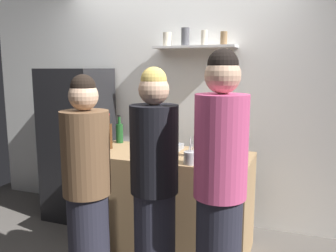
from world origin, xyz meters
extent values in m
cube|color=white|center=(0.00, 1.25, 1.30)|extent=(4.80, 0.10, 2.60)
cube|color=silver|center=(0.21, 1.09, 1.85)|extent=(0.83, 0.22, 0.02)
cylinder|color=beige|center=(-0.08, 1.09, 1.93)|extent=(0.09, 0.09, 0.14)
cylinder|color=#4C4C51|center=(0.12, 1.09, 1.95)|extent=(0.08, 0.08, 0.18)
cylinder|color=beige|center=(0.31, 1.09, 1.94)|extent=(0.07, 0.07, 0.15)
cylinder|color=olive|center=(0.51, 1.09, 1.93)|extent=(0.07, 0.07, 0.13)
cube|color=black|center=(-1.04, 0.85, 0.82)|extent=(0.61, 0.62, 1.64)
cylinder|color=#99999E|center=(-0.87, 0.52, 0.90)|extent=(0.02, 0.02, 0.45)
cube|color=#9E7A51|center=(0.15, 0.51, 0.44)|extent=(1.47, 0.68, 0.89)
cube|color=gray|center=(0.05, 0.64, 0.91)|extent=(0.34, 0.24, 0.05)
cylinder|color=#B2B2B7|center=(0.44, 0.25, 0.94)|extent=(0.11, 0.11, 0.10)
cylinder|color=silver|center=(0.46, 0.27, 1.01)|extent=(0.04, 0.04, 0.18)
cylinder|color=silver|center=(0.44, 0.25, 1.00)|extent=(0.02, 0.01, 0.16)
cylinder|color=silver|center=(0.42, 0.26, 1.00)|extent=(0.02, 0.02, 0.15)
cylinder|color=silver|center=(0.42, 0.27, 1.01)|extent=(0.03, 0.03, 0.18)
cylinder|color=silver|center=(0.44, 0.24, 1.01)|extent=(0.02, 0.01, 0.19)
cylinder|color=silver|center=(0.45, 0.25, 1.00)|extent=(0.01, 0.02, 0.16)
cylinder|color=silver|center=(0.45, 0.24, 1.00)|extent=(0.02, 0.04, 0.15)
cylinder|color=black|center=(0.44, 0.47, 0.99)|extent=(0.08, 0.08, 0.19)
cylinder|color=black|center=(0.44, 0.47, 1.12)|extent=(0.03, 0.03, 0.08)
cylinder|color=gold|center=(0.44, 0.47, 1.17)|extent=(0.04, 0.04, 0.02)
cylinder|color=#472814|center=(-0.45, 0.50, 1.01)|extent=(0.07, 0.07, 0.23)
cylinder|color=#472814|center=(-0.45, 0.50, 1.17)|extent=(0.03, 0.03, 0.08)
cylinder|color=maroon|center=(-0.45, 0.50, 1.22)|extent=(0.03, 0.03, 0.02)
cylinder|color=#B2BFB2|center=(0.69, 0.64, 0.98)|extent=(0.07, 0.07, 0.19)
cylinder|color=#B2BFB2|center=(0.69, 0.64, 1.12)|extent=(0.03, 0.03, 0.07)
cylinder|color=#333333|center=(0.69, 0.64, 1.16)|extent=(0.03, 0.03, 0.02)
cylinder|color=#19471E|center=(-0.48, 0.77, 0.99)|extent=(0.07, 0.07, 0.19)
cylinder|color=#19471E|center=(-0.48, 0.77, 1.12)|extent=(0.03, 0.03, 0.08)
cylinder|color=black|center=(-0.48, 0.77, 1.17)|extent=(0.03, 0.03, 0.02)
cylinder|color=silver|center=(0.22, 0.25, 0.97)|extent=(0.09, 0.09, 0.17)
cylinder|color=silver|center=(0.22, 0.25, 1.07)|extent=(0.05, 0.05, 0.03)
cylinder|color=#268C3F|center=(0.22, 0.25, 1.09)|extent=(0.05, 0.05, 0.02)
cylinder|color=#262633|center=(-0.16, -0.31, 0.38)|extent=(0.30, 0.30, 0.76)
cylinder|color=brown|center=(-0.16, -0.31, 1.05)|extent=(0.34, 0.34, 0.60)
sphere|color=#D8AD8C|center=(-0.16, -0.31, 1.46)|extent=(0.20, 0.20, 0.20)
sphere|color=black|center=(-0.16, -0.31, 1.52)|extent=(0.17, 0.17, 0.17)
cylinder|color=#D14C7F|center=(0.78, -0.22, 1.16)|extent=(0.34, 0.34, 0.66)
sphere|color=#D8AD8C|center=(0.78, -0.22, 1.60)|extent=(0.22, 0.22, 0.22)
sphere|color=black|center=(0.78, -0.22, 1.67)|extent=(0.19, 0.19, 0.19)
cylinder|color=#262633|center=(0.30, -0.15, 0.39)|extent=(0.30, 0.30, 0.78)
cylinder|color=black|center=(0.30, -0.15, 1.09)|extent=(0.34, 0.34, 0.62)
sphere|color=#D8AD8C|center=(0.30, -0.15, 1.50)|extent=(0.21, 0.21, 0.21)
sphere|color=#D8B759|center=(0.30, -0.15, 1.56)|extent=(0.18, 0.18, 0.18)
camera|label=1|loc=(1.22, -2.35, 1.65)|focal=37.49mm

